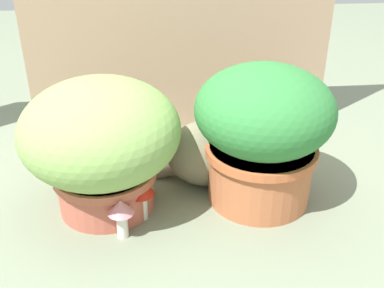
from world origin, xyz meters
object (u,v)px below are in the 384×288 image
at_px(leafy_planter, 263,130).
at_px(mushroom_ornament_red, 140,192).
at_px(cat, 213,150).
at_px(mushroom_ornament_pink, 121,211).
at_px(grass_planter, 101,141).

relative_size(leafy_planter, mushroom_ornament_red, 3.34).
bearing_deg(mushroom_ornament_red, cat, 35.63).
bearing_deg(mushroom_ornament_red, leafy_planter, 10.99).
relative_size(cat, mushroom_ornament_pink, 3.18).
bearing_deg(mushroom_ornament_pink, leafy_planter, 19.77).
xyz_separation_m(grass_planter, mushroom_ornament_red, (0.10, -0.07, -0.13)).
height_order(cat, mushroom_ornament_pink, cat).
bearing_deg(cat, mushroom_ornament_red, -144.37).
bearing_deg(cat, grass_planter, -164.05).
relative_size(grass_planter, cat, 1.19).
bearing_deg(grass_planter, leafy_planter, -0.06).
bearing_deg(cat, mushroom_ornament_pink, -139.25).
bearing_deg(mushroom_ornament_red, mushroom_ornament_pink, -123.55).
height_order(grass_planter, leafy_planter, leafy_planter).
relative_size(cat, mushroom_ornament_red, 2.96).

